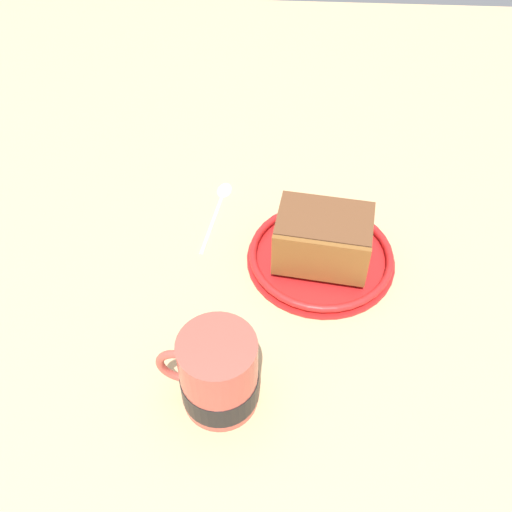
# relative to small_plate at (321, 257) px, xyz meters

# --- Properties ---
(ground_plane) EXTENTS (1.45, 1.45, 0.04)m
(ground_plane) POSITION_rel_small_plate_xyz_m (0.10, -0.00, -0.03)
(ground_plane) COLOR tan
(small_plate) EXTENTS (0.18, 0.18, 0.02)m
(small_plate) POSITION_rel_small_plate_xyz_m (0.00, 0.00, 0.00)
(small_plate) COLOR red
(small_plate) RESTS_ON ground_plane
(cake_slice) EXTENTS (0.12, 0.09, 0.07)m
(cake_slice) POSITION_rel_small_plate_xyz_m (0.00, 0.00, 0.03)
(cake_slice) COLOR brown
(cake_slice) RESTS_ON small_plate
(tea_mug) EXTENTS (0.10, 0.08, 0.10)m
(tea_mug) POSITION_rel_small_plate_xyz_m (0.11, 0.19, 0.04)
(tea_mug) COLOR #BF4C3F
(tea_mug) RESTS_ON ground_plane
(teaspoon) EXTENTS (0.03, 0.14, 0.01)m
(teaspoon) POSITION_rel_small_plate_xyz_m (0.14, -0.10, -0.00)
(teaspoon) COLOR silver
(teaspoon) RESTS_ON ground_plane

